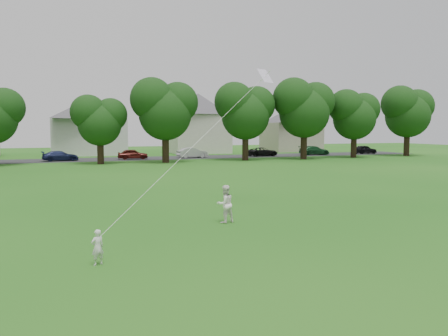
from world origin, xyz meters
name	(u,v)px	position (x,y,z in m)	size (l,w,h in m)	color
ground	(199,254)	(0.00, 0.00, 0.00)	(160.00, 160.00, 0.00)	#1A5814
street	(95,160)	(0.00, 42.00, 0.01)	(90.00, 7.00, 0.01)	#2D2D30
toddler	(98,247)	(-2.83, -0.02, 0.48)	(0.35, 0.23, 0.97)	silver
older_boy	(225,204)	(2.21, 3.74, 0.73)	(0.71, 0.56, 1.47)	white
kite	(204,135)	(1.30, 3.45, 3.40)	(4.61, 3.86, 12.07)	white
tree_row	(120,103)	(2.32, 35.52, 6.35)	(84.52, 9.32, 11.46)	black
parked_cars	(135,154)	(4.68, 41.00, 0.62)	(72.46, 2.21, 1.28)	black
house_row	(82,120)	(-0.90, 52.00, 4.84)	(76.59, 14.26, 10.58)	silver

